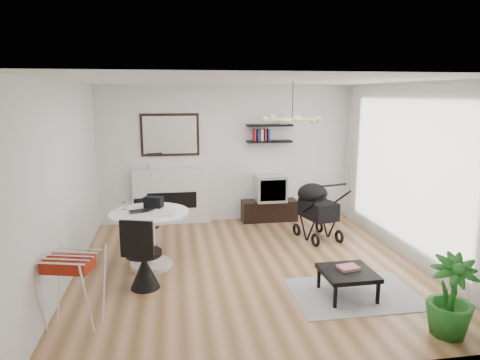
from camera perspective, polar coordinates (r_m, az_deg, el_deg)
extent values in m
plane|color=brown|center=(6.47, 1.17, -11.53)|extent=(5.00, 5.00, 0.00)
plane|color=white|center=(5.96, 1.27, 13.11)|extent=(5.00, 5.00, 0.00)
plane|color=white|center=(8.51, -1.80, 3.48)|extent=(5.00, 0.00, 5.00)
plane|color=white|center=(6.15, -22.36, -0.46)|extent=(0.00, 5.00, 5.00)
plane|color=white|center=(6.97, 21.90, 0.88)|extent=(0.00, 5.00, 5.00)
cube|color=white|center=(7.09, 20.38, 1.16)|extent=(0.04, 3.60, 2.60)
cube|color=white|center=(8.52, -9.06, -2.14)|extent=(1.50, 0.15, 1.10)
cube|color=black|center=(8.48, -9.04, -2.69)|extent=(0.95, 0.06, 0.32)
cube|color=black|center=(8.39, -9.32, 5.97)|extent=(1.12, 0.03, 0.82)
cube|color=white|center=(8.37, -9.32, 5.95)|extent=(1.02, 0.01, 0.72)
cube|color=black|center=(8.50, 3.93, 5.15)|extent=(0.90, 0.25, 0.04)
cube|color=black|center=(8.47, 3.96, 7.30)|extent=(0.90, 0.25, 0.04)
cube|color=black|center=(8.69, 3.91, -4.07)|extent=(1.11, 0.39, 0.42)
cube|color=silver|center=(8.58, 4.04, -1.04)|extent=(0.60, 0.52, 0.52)
cube|color=black|center=(8.34, 4.44, -1.42)|extent=(0.51, 0.01, 0.42)
cylinder|color=white|center=(6.62, -11.71, -10.94)|extent=(0.62, 0.62, 0.07)
cylinder|color=white|center=(6.48, -11.85, -7.67)|extent=(0.16, 0.16, 0.73)
cylinder|color=white|center=(6.37, -12.00, -4.37)|extent=(1.15, 1.15, 0.04)
imported|color=black|center=(6.34, -12.84, -4.12)|extent=(0.43, 0.36, 0.03)
cube|color=black|center=(6.59, -11.44, -2.89)|extent=(0.31, 0.25, 0.16)
cube|color=white|center=(6.23, -10.18, -4.39)|extent=(0.38, 0.33, 0.01)
cylinder|color=white|center=(6.56, -15.17, -3.34)|extent=(0.07, 0.07, 0.11)
cylinder|color=black|center=(7.21, -12.23, -5.96)|extent=(0.39, 0.39, 0.04)
cone|color=black|center=(7.28, -12.16, -7.57)|extent=(0.32, 0.32, 0.38)
cube|color=black|center=(7.32, -12.52, -3.90)|extent=(0.36, 0.11, 0.40)
cylinder|color=black|center=(5.79, -12.69, -9.52)|extent=(0.47, 0.47, 0.05)
cone|color=black|center=(5.89, -12.58, -11.85)|extent=(0.38, 0.38, 0.45)
cube|color=black|center=(5.52, -13.61, -7.68)|extent=(0.42, 0.17, 0.48)
cube|color=maroon|center=(4.98, -21.69, -10.22)|extent=(0.55, 0.40, 0.13)
cube|color=black|center=(7.64, 10.39, -3.90)|extent=(0.59, 0.75, 0.31)
ellipsoid|color=black|center=(7.74, 9.65, -1.81)|extent=(0.53, 0.53, 0.38)
cylinder|color=black|center=(7.18, 12.39, -0.68)|extent=(0.48, 0.15, 0.03)
torus|color=black|center=(7.89, 7.55, -6.59)|extent=(0.11, 0.24, 0.23)
torus|color=black|center=(8.14, 10.51, -6.12)|extent=(0.11, 0.24, 0.23)
torus|color=black|center=(7.39, 10.02, -7.91)|extent=(0.11, 0.24, 0.23)
torus|color=black|center=(7.66, 13.10, -7.35)|extent=(0.11, 0.24, 0.23)
cube|color=#999999|center=(5.87, 14.96, -14.42)|extent=(1.60, 1.15, 0.01)
cube|color=black|center=(5.67, 14.18, -11.91)|extent=(0.65, 0.65, 0.05)
cube|color=black|center=(5.40, 12.58, -14.95)|extent=(0.04, 0.04, 0.27)
cube|color=black|center=(5.63, 17.91, -14.15)|extent=(0.04, 0.04, 0.27)
cube|color=black|center=(5.86, 10.46, -12.68)|extent=(0.04, 0.04, 0.27)
cube|color=black|center=(6.07, 15.44, -12.06)|extent=(0.04, 0.04, 0.27)
cube|color=#DE3738|center=(5.71, 14.26, -11.26)|extent=(0.28, 0.23, 0.04)
imported|color=#1F631C|center=(5.15, 26.32, -13.73)|extent=(0.61, 0.61, 0.88)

